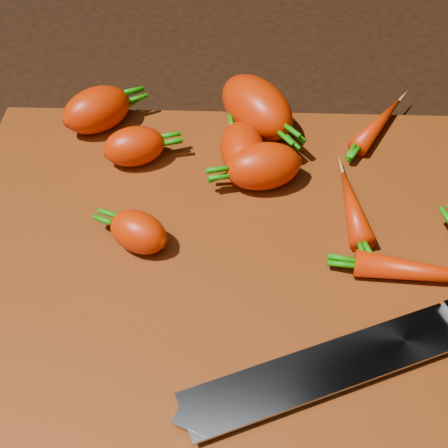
{
  "coord_description": "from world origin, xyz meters",
  "views": [
    {
      "loc": [
        0.01,
        -0.37,
        0.43
      ],
      "look_at": [
        0.0,
        0.01,
        0.03
      ],
      "focal_mm": 50.0,
      "sensor_mm": 36.0,
      "label": 1
    }
  ],
  "objects": [
    {
      "name": "ground",
      "position": [
        0.0,
        0.0,
        -0.01
      ],
      "size": [
        2.0,
        2.0,
        0.01
      ],
      "primitive_type": "cube",
      "color": "black"
    },
    {
      "name": "cutting_board",
      "position": [
        0.0,
        0.0,
        0.01
      ],
      "size": [
        0.5,
        0.4,
        0.01
      ],
      "primitive_type": "cube",
      "color": "#80330C",
      "rests_on": "ground"
    },
    {
      "name": "carrot_0",
      "position": [
        -0.14,
        0.17,
        0.04
      ],
      "size": [
        0.09,
        0.08,
        0.05
      ],
      "primitive_type": "ellipsoid",
      "rotation": [
        0.0,
        0.0,
        0.64
      ],
      "color": "red",
      "rests_on": "cutting_board"
    },
    {
      "name": "carrot_1",
      "position": [
        -0.07,
        -0.0,
        0.03
      ],
      "size": [
        0.06,
        0.06,
        0.04
      ],
      "primitive_type": "ellipsoid",
      "rotation": [
        0.0,
        0.0,
        2.66
      ],
      "color": "red",
      "rests_on": "cutting_board"
    },
    {
      "name": "carrot_2",
      "position": [
        0.03,
        0.17,
        0.04
      ],
      "size": [
        0.1,
        0.11,
        0.06
      ],
      "primitive_type": "ellipsoid",
      "rotation": [
        0.0,
        0.0,
        -0.95
      ],
      "color": "red",
      "rests_on": "cutting_board"
    },
    {
      "name": "carrot_3",
      "position": [
        0.02,
        0.11,
        0.03
      ],
      "size": [
        0.06,
        0.08,
        0.04
      ],
      "primitive_type": "ellipsoid",
      "rotation": [
        0.0,
        0.0,
        1.74
      ],
      "color": "red",
      "rests_on": "cutting_board"
    },
    {
      "name": "carrot_4",
      "position": [
        0.04,
        0.08,
        0.04
      ],
      "size": [
        0.08,
        0.06,
        0.05
      ],
      "primitive_type": "ellipsoid",
      "rotation": [
        0.0,
        0.0,
        3.38
      ],
      "color": "red",
      "rests_on": "cutting_board"
    },
    {
      "name": "carrot_5",
      "position": [
        -0.09,
        0.11,
        0.03
      ],
      "size": [
        0.07,
        0.06,
        0.04
      ],
      "primitive_type": "ellipsoid",
      "rotation": [
        0.0,
        0.0,
        0.32
      ],
      "color": "red",
      "rests_on": "cutting_board"
    },
    {
      "name": "carrot_7",
      "position": [
        0.16,
        0.17,
        0.02
      ],
      "size": [
        0.07,
        0.09,
        0.02
      ],
      "primitive_type": "ellipsoid",
      "rotation": [
        0.0,
        0.0,
        0.98
      ],
      "color": "red",
      "rests_on": "cutting_board"
    },
    {
      "name": "carrot_8",
      "position": [
        0.18,
        -0.04,
        0.02
      ],
      "size": [
        0.14,
        0.04,
        0.02
      ],
      "primitive_type": "ellipsoid",
      "rotation": [
        0.0,
        0.0,
        -0.14
      ],
      "color": "red",
      "rests_on": "cutting_board"
    },
    {
      "name": "carrot_9",
      "position": [
        0.12,
        0.04,
        0.02
      ],
      "size": [
        0.03,
        0.09,
        0.02
      ],
      "primitive_type": "ellipsoid",
      "rotation": [
        0.0,
        0.0,
        1.66
      ],
      "color": "red",
      "rests_on": "cutting_board"
    },
    {
      "name": "knife",
      "position": [
        0.1,
        -0.12,
        0.02
      ],
      "size": [
        0.35,
        0.17,
        0.02
      ],
      "rotation": [
        0.0,
        0.0,
        0.4
      ],
      "color": "gray",
      "rests_on": "cutting_board"
    }
  ]
}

